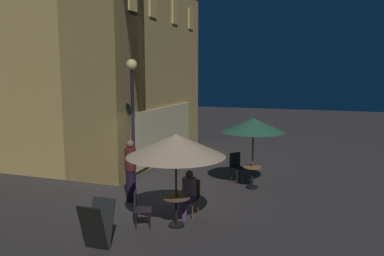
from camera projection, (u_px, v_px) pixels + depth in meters
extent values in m
plane|color=#373131|center=(146.00, 199.00, 11.49)|extent=(60.00, 60.00, 0.00)
cube|color=tan|center=(144.00, 60.00, 16.36)|extent=(8.26, 2.11, 8.50)
cube|color=tan|center=(32.00, 58.00, 14.52)|extent=(2.11, 8.39, 8.50)
cube|color=#E5C468|center=(153.00, 4.00, 14.46)|extent=(0.55, 0.06, 0.95)
cube|color=#E5C468|center=(175.00, 13.00, 16.54)|extent=(0.55, 0.06, 0.95)
cube|color=#E5C468|center=(191.00, 19.00, 18.46)|extent=(0.55, 0.06, 0.95)
cube|color=beige|center=(164.00, 132.00, 16.05)|extent=(5.78, 0.08, 2.10)
cylinder|color=black|center=(133.00, 132.00, 11.74)|extent=(0.10, 0.10, 3.86)
sphere|color=#F4D27C|center=(132.00, 65.00, 11.45)|extent=(0.33, 0.33, 0.33)
cube|color=black|center=(102.00, 222.00, 8.38)|extent=(0.33, 0.56, 1.01)
cube|color=black|center=(92.00, 228.00, 8.04)|extent=(0.33, 0.56, 1.01)
cylinder|color=black|center=(252.00, 188.00, 12.55)|extent=(0.40, 0.40, 0.03)
cylinder|color=black|center=(252.00, 178.00, 12.51)|extent=(0.06, 0.06, 0.68)
cylinder|color=olive|center=(252.00, 167.00, 12.46)|extent=(0.60, 0.60, 0.03)
cylinder|color=black|center=(176.00, 225.00, 9.46)|extent=(0.40, 0.40, 0.03)
cylinder|color=black|center=(176.00, 212.00, 9.41)|extent=(0.06, 0.06, 0.72)
cylinder|color=brown|center=(176.00, 197.00, 9.36)|extent=(0.69, 0.69, 0.03)
cylinder|color=black|center=(252.00, 187.00, 12.55)|extent=(0.36, 0.36, 0.06)
cylinder|color=#4F3F25|center=(253.00, 154.00, 12.40)|extent=(0.05, 0.05, 2.24)
cone|color=#26593D|center=(253.00, 125.00, 12.26)|extent=(2.00, 2.00, 0.44)
cylinder|color=black|center=(176.00, 225.00, 9.46)|extent=(0.36, 0.36, 0.06)
cylinder|color=#4A3B1C|center=(176.00, 182.00, 9.30)|extent=(0.05, 0.05, 2.24)
cone|color=tan|center=(176.00, 145.00, 9.17)|extent=(2.39, 2.39, 0.54)
cylinder|color=black|center=(245.00, 176.00, 13.11)|extent=(0.03, 0.03, 0.48)
cylinder|color=black|center=(237.00, 177.00, 12.94)|extent=(0.03, 0.03, 0.48)
cylinder|color=black|center=(239.00, 174.00, 13.41)|extent=(0.03, 0.03, 0.48)
cylinder|color=black|center=(231.00, 175.00, 13.24)|extent=(0.03, 0.03, 0.48)
cube|color=black|center=(238.00, 168.00, 13.14)|extent=(0.61, 0.61, 0.04)
cube|color=black|center=(235.00, 160.00, 13.27)|extent=(0.35, 0.31, 0.49)
cylinder|color=brown|center=(192.00, 211.00, 9.86)|extent=(0.03, 0.03, 0.43)
cylinder|color=brown|center=(180.00, 209.00, 10.01)|extent=(0.03, 0.03, 0.43)
cylinder|color=brown|center=(198.00, 207.00, 10.17)|extent=(0.03, 0.03, 0.43)
cylinder|color=brown|center=(186.00, 205.00, 10.31)|extent=(0.03, 0.03, 0.43)
cube|color=brown|center=(189.00, 199.00, 10.05)|extent=(0.47, 0.47, 0.04)
cube|color=brown|center=(192.00, 188.00, 10.19)|extent=(0.08, 0.43, 0.48)
cylinder|color=black|center=(150.00, 216.00, 9.54)|extent=(0.03, 0.03, 0.43)
cylinder|color=black|center=(150.00, 221.00, 9.22)|extent=(0.03, 0.03, 0.43)
cylinder|color=black|center=(137.00, 216.00, 9.52)|extent=(0.03, 0.03, 0.43)
cylinder|color=black|center=(136.00, 221.00, 9.19)|extent=(0.03, 0.03, 0.43)
cube|color=black|center=(143.00, 210.00, 9.33)|extent=(0.54, 0.54, 0.04)
cube|color=black|center=(135.00, 200.00, 9.29)|extent=(0.39, 0.20, 0.45)
cube|color=#54375E|center=(187.00, 200.00, 9.92)|extent=(0.40, 0.41, 0.14)
cylinder|color=#54375E|center=(184.00, 211.00, 9.81)|extent=(0.14, 0.14, 0.49)
cylinder|color=#7B625E|center=(189.00, 188.00, 10.01)|extent=(0.37, 0.37, 0.55)
sphere|color=brown|center=(189.00, 174.00, 9.96)|extent=(0.20, 0.20, 0.20)
cylinder|color=black|center=(131.00, 186.00, 11.22)|extent=(0.28, 0.28, 0.93)
cylinder|color=#4E1B19|center=(130.00, 159.00, 11.10)|extent=(0.33, 0.33, 0.66)
sphere|color=brown|center=(130.00, 144.00, 11.04)|extent=(0.23, 0.23, 0.23)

